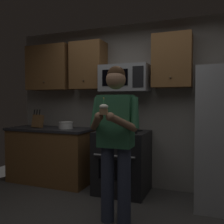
% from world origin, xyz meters
% --- Properties ---
extents(wall_back, '(4.40, 0.10, 2.60)m').
position_xyz_m(wall_back, '(0.00, 1.75, 1.30)').
color(wall_back, gray).
rests_on(wall_back, ground).
extents(oven_range, '(0.76, 0.70, 0.93)m').
position_xyz_m(oven_range, '(-0.15, 1.36, 0.46)').
color(oven_range, black).
rests_on(oven_range, ground).
extents(microwave, '(0.74, 0.41, 0.40)m').
position_xyz_m(microwave, '(-0.15, 1.48, 1.72)').
color(microwave, '#9EA0A5').
extents(cabinet_row_upper, '(2.78, 0.36, 0.76)m').
position_xyz_m(cabinet_row_upper, '(-0.72, 1.53, 1.95)').
color(cabinet_row_upper, brown).
extents(counter_left, '(1.44, 0.66, 0.92)m').
position_xyz_m(counter_left, '(-1.45, 1.38, 0.46)').
color(counter_left, brown).
rests_on(counter_left, ground).
extents(knife_block, '(0.16, 0.15, 0.32)m').
position_xyz_m(knife_block, '(-1.67, 1.33, 1.03)').
color(knife_block, brown).
rests_on(knife_block, counter_left).
extents(bowl_large_white, '(0.24, 0.24, 0.11)m').
position_xyz_m(bowl_large_white, '(-1.15, 1.39, 0.98)').
color(bowl_large_white, white).
rests_on(bowl_large_white, counter_left).
extents(person, '(0.60, 0.48, 1.76)m').
position_xyz_m(person, '(0.09, 0.42, 1.00)').
color(person, '#383F59').
rests_on(person, ground).
extents(cupcake, '(0.09, 0.09, 0.17)m').
position_xyz_m(cupcake, '(0.09, 0.09, 1.29)').
color(cupcake, '#A87F56').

